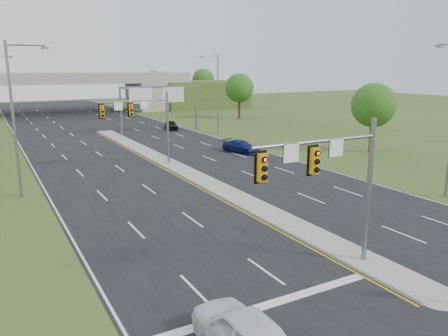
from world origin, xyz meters
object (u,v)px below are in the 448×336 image
object	(u,v)px
overpass	(66,96)
car_far_b	(241,146)
car_white	(244,332)
car_far_c	(171,125)
signal_mast_near	(335,173)
signal_mast_far	(145,117)
sign_gantry	(159,96)

from	to	relation	value
overpass	car_far_b	distance (m)	54.16
car_white	car_far_c	size ratio (longest dim) A/B	1.24
car_white	overpass	bearing A→B (deg)	-96.23
signal_mast_near	car_white	xyz separation A→B (m)	(-6.46, -3.08, -3.88)
car_white	car_far_c	bearing A→B (deg)	-110.03
signal_mast_far	sign_gantry	distance (m)	21.91
car_far_c	signal_mast_near	bearing A→B (deg)	-92.44
overpass	car_far_c	bearing A→B (deg)	-73.69
signal_mast_near	car_far_b	xyz separation A→B (m)	(11.55, 26.79, -4.04)
signal_mast_near	sign_gantry	distance (m)	45.88
overpass	car_far_c	distance (m)	33.97
signal_mast_near	sign_gantry	xyz separation A→B (m)	(8.95, 44.99, 0.51)
signal_mast_near	car_far_b	size ratio (longest dim) A/B	1.52
signal_mast_far	car_white	distance (m)	29.08
sign_gantry	car_far_c	xyz separation A→B (m)	(2.82, 2.59, -4.56)
signal_mast_far	car_far_b	distance (m)	12.37
car_white	car_far_c	xyz separation A→B (m)	(18.23, 50.67, -0.16)
signal_mast_near	car_far_c	world-z (taller)	signal_mast_near
sign_gantry	car_far_c	size ratio (longest dim) A/B	2.98
signal_mast_near	signal_mast_far	distance (m)	25.00
signal_mast_far	car_white	bearing A→B (deg)	-102.95
signal_mast_near	overpass	size ratio (longest dim) A/B	0.09
car_far_c	overpass	bearing A→B (deg)	117.75
car_far_b	overpass	bearing A→B (deg)	79.42
car_far_b	car_far_c	bearing A→B (deg)	68.93
signal_mast_far	overpass	xyz separation A→B (m)	(2.26, 55.07, -1.17)
car_far_c	sign_gantry	bearing A→B (deg)	-126.01
signal_mast_near	car_far_c	distance (m)	49.18
sign_gantry	car_far_c	bearing A→B (deg)	42.55
signal_mast_near	signal_mast_far	xyz separation A→B (m)	(0.00, 25.00, 0.00)
signal_mast_far	overpass	bearing A→B (deg)	87.65
sign_gantry	overpass	size ratio (longest dim) A/B	0.14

